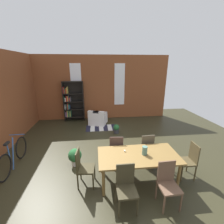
# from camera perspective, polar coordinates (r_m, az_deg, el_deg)

# --- Properties ---
(ground_plane) EXTENTS (11.80, 11.80, 0.00)m
(ground_plane) POSITION_cam_1_polar(r_m,az_deg,el_deg) (4.57, -3.21, -21.36)
(ground_plane) COLOR #2E2C1B
(back_wall_brick) EXTENTS (7.53, 0.12, 3.39)m
(back_wall_brick) POSITION_cam_1_polar(r_m,az_deg,el_deg) (8.26, -5.20, 9.04)
(back_wall_brick) COLOR brown
(back_wall_brick) RESTS_ON ground
(window_pane_0) EXTENTS (0.55, 0.02, 2.20)m
(window_pane_0) POSITION_cam_1_polar(r_m,az_deg,el_deg) (8.22, -13.32, 9.82)
(window_pane_0) COLOR white
(window_pane_1) EXTENTS (0.55, 0.02, 2.20)m
(window_pane_1) POSITION_cam_1_polar(r_m,az_deg,el_deg) (8.27, 2.84, 10.28)
(window_pane_1) COLOR white
(dining_table) EXTENTS (1.97, 0.98, 0.75)m
(dining_table) POSITION_cam_1_polar(r_m,az_deg,el_deg) (3.94, 9.87, -16.54)
(dining_table) COLOR brown
(dining_table) RESTS_ON ground
(vase_on_table) EXTENTS (0.13, 0.13, 0.21)m
(vase_on_table) POSITION_cam_1_polar(r_m,az_deg,el_deg) (3.89, 12.26, -14.02)
(vase_on_table) COLOR #4C7266
(vase_on_table) RESTS_ON dining_table
(tealight_candle_0) EXTENTS (0.04, 0.04, 0.04)m
(tealight_candle_0) POSITION_cam_1_polar(r_m,az_deg,el_deg) (3.96, 4.79, -14.48)
(tealight_candle_0) COLOR silver
(tealight_candle_0) RESTS_ON dining_table
(dining_chair_near_left) EXTENTS (0.40, 0.40, 0.95)m
(dining_chair_near_left) POSITION_cam_1_polar(r_m,az_deg,el_deg) (3.40, 5.34, -26.06)
(dining_chair_near_left) COLOR #36301E
(dining_chair_near_left) RESTS_ON ground
(dining_chair_head_left) EXTENTS (0.44, 0.44, 0.95)m
(dining_chair_head_left) POSITION_cam_1_polar(r_m,az_deg,el_deg) (3.93, -10.93, -19.54)
(dining_chair_head_left) COLOR #342E1A
(dining_chair_head_left) RESTS_ON ground
(dining_chair_near_right) EXTENTS (0.42, 0.42, 0.95)m
(dining_chair_near_right) POSITION_cam_1_polar(r_m,az_deg,el_deg) (3.65, 20.34, -23.68)
(dining_chair_near_right) COLOR brown
(dining_chair_near_right) RESTS_ON ground
(dining_chair_head_right) EXTENTS (0.41, 0.41, 0.95)m
(dining_chair_head_right) POSITION_cam_1_polar(r_m,az_deg,el_deg) (4.56, 27.06, -15.65)
(dining_chair_head_right) COLOR #493E24
(dining_chair_head_right) RESTS_ON ground
(dining_chair_far_left) EXTENTS (0.44, 0.44, 0.95)m
(dining_chair_far_left) POSITION_cam_1_polar(r_m,az_deg,el_deg) (4.53, 1.59, -13.77)
(dining_chair_far_left) COLOR #3B2A25
(dining_chair_far_left) RESTS_ON ground
(dining_chair_far_right) EXTENTS (0.42, 0.42, 0.95)m
(dining_chair_far_right) POSITION_cam_1_polar(r_m,az_deg,el_deg) (4.73, 12.72, -12.84)
(dining_chair_far_right) COLOR #443D30
(dining_chair_far_right) RESTS_ON ground
(bookshelf_tall) EXTENTS (1.04, 0.33, 2.09)m
(bookshelf_tall) POSITION_cam_1_polar(r_m,az_deg,el_deg) (8.21, -14.85, 3.82)
(bookshelf_tall) COLOR black
(bookshelf_tall) RESTS_ON ground
(armchair_white) EXTENTS (1.00, 1.00, 0.75)m
(armchair_white) POSITION_cam_1_polar(r_m,az_deg,el_deg) (7.66, -5.37, -2.52)
(armchair_white) COLOR white
(armchair_white) RESTS_ON ground
(bicycle_second) EXTENTS (0.44, 1.72, 0.90)m
(bicycle_second) POSITION_cam_1_polar(r_m,az_deg,el_deg) (5.34, -33.21, -13.75)
(bicycle_second) COLOR black
(bicycle_second) RESTS_ON ground
(potted_plant_by_shelf) EXTENTS (0.39, 0.39, 0.51)m
(potted_plant_by_shelf) POSITION_cam_1_polar(r_m,az_deg,el_deg) (4.76, -13.82, -15.87)
(potted_plant_by_shelf) COLOR silver
(potted_plant_by_shelf) RESTS_ON ground
(potted_plant_corner) EXTENTS (0.26, 0.26, 0.40)m
(potted_plant_corner) POSITION_cam_1_polar(r_m,az_deg,el_deg) (6.64, 1.62, -6.29)
(potted_plant_corner) COLOR #333338
(potted_plant_corner) RESTS_ON ground
(striped_rug) EXTENTS (1.43, 0.77, 0.01)m
(striped_rug) POSITION_cam_1_polar(r_m,az_deg,el_deg) (7.26, -4.10, -5.95)
(striped_rug) COLOR #1E1E33
(striped_rug) RESTS_ON ground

